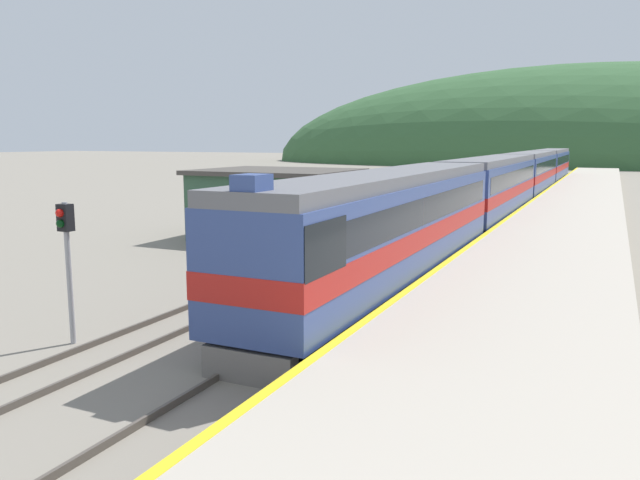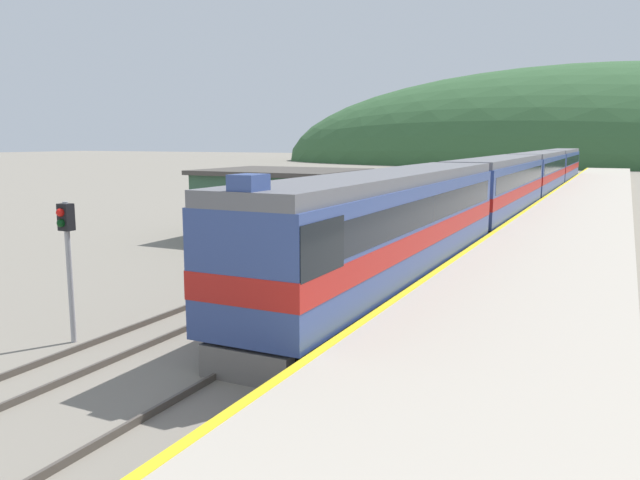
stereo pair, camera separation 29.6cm
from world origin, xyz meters
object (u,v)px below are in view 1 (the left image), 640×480
(express_train_lead_car, at_px, (389,227))
(carriage_third, at_px, (531,173))
(carriage_second, at_px, (492,187))
(signal_post_siding, at_px, (66,243))
(siding_train, at_px, (459,184))
(carriage_fourth, at_px, (551,165))

(express_train_lead_car, bearing_deg, carriage_third, 90.00)
(carriage_second, relative_size, signal_post_siding, 5.20)
(carriage_third, distance_m, siding_train, 11.91)
(express_train_lead_car, relative_size, carriage_third, 1.00)
(carriage_second, distance_m, carriage_third, 20.72)
(carriage_second, distance_m, signal_post_siding, 30.73)
(express_train_lead_car, height_order, carriage_third, express_train_lead_car)
(express_train_lead_car, bearing_deg, signal_post_siding, -121.95)
(signal_post_siding, bearing_deg, carriage_fourth, 85.43)
(carriage_third, bearing_deg, express_train_lead_car, -90.00)
(express_train_lead_car, xyz_separation_m, carriage_second, (0.00, 21.00, -0.01))
(siding_train, bearing_deg, carriage_third, 68.65)
(carriage_fourth, xyz_separation_m, signal_post_siding, (-5.73, -71.62, 0.40))
(siding_train, bearing_deg, carriage_fourth, 82.24)
(carriage_third, xyz_separation_m, signal_post_siding, (-5.73, -50.90, 0.40))
(carriage_second, relative_size, carriage_fourth, 1.00)
(carriage_third, bearing_deg, siding_train, -111.35)
(carriage_fourth, bearing_deg, signal_post_siding, -94.57)
(express_train_lead_car, bearing_deg, carriage_fourth, 90.00)
(carriage_second, height_order, carriage_fourth, same)
(express_train_lead_car, height_order, signal_post_siding, express_train_lead_car)
(express_train_lead_car, relative_size, carriage_fourth, 1.00)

